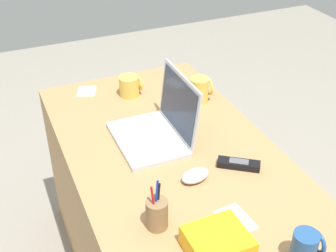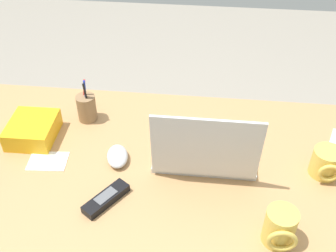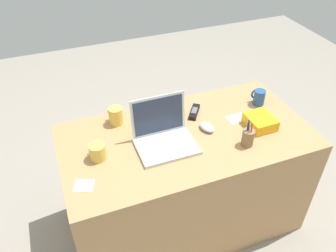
% 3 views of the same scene
% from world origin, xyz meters
% --- Properties ---
extents(desk, '(1.43, 0.74, 0.75)m').
position_xyz_m(desk, '(0.00, 0.00, 0.37)').
color(desk, tan).
rests_on(desk, ground).
extents(laptop, '(0.32, 0.26, 0.25)m').
position_xyz_m(laptop, '(-0.15, -0.02, 0.80)').
color(laptop, silver).
rests_on(laptop, desk).
extents(computer_mouse, '(0.09, 0.12, 0.03)m').
position_xyz_m(computer_mouse, '(0.13, 0.01, 0.76)').
color(computer_mouse, silver).
rests_on(computer_mouse, desk).
extents(coffee_mug_white, '(0.07, 0.08, 0.10)m').
position_xyz_m(coffee_mug_white, '(0.55, 0.13, 0.80)').
color(coffee_mug_white, '#26518C').
rests_on(coffee_mug_white, desk).
extents(coffee_mug_tall, '(0.09, 0.10, 0.09)m').
position_xyz_m(coffee_mug_tall, '(-0.51, -0.00, 0.79)').
color(coffee_mug_tall, '#E0BC4C').
rests_on(coffee_mug_tall, desk).
extents(coffee_mug_spare, '(0.08, 0.09, 0.11)m').
position_xyz_m(coffee_mug_spare, '(-0.34, 0.26, 0.80)').
color(coffee_mug_spare, '#E0BC4C').
rests_on(coffee_mug_spare, desk).
extents(cordless_phone, '(0.12, 0.15, 0.03)m').
position_xyz_m(cordless_phone, '(0.13, 0.18, 0.76)').
color(cordless_phone, black).
rests_on(cordless_phone, desk).
extents(pen_holder, '(0.07, 0.07, 0.17)m').
position_xyz_m(pen_holder, '(0.28, -0.19, 0.80)').
color(pen_holder, olive).
rests_on(pen_holder, desk).
extents(snack_bag, '(0.15, 0.17, 0.06)m').
position_xyz_m(snack_bag, '(0.43, -0.07, 0.78)').
color(snack_bag, '#F2AD19').
rests_on(snack_bag, desk).
extents(paper_note_near_laptop, '(0.11, 0.11, 0.00)m').
position_xyz_m(paper_note_near_laptop, '(-0.62, -0.17, 0.75)').
color(paper_note_near_laptop, white).
rests_on(paper_note_near_laptop, desk).
extents(paper_note_left, '(0.13, 0.09, 0.00)m').
position_xyz_m(paper_note_left, '(0.35, 0.04, 0.75)').
color(paper_note_left, white).
rests_on(paper_note_left, desk).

